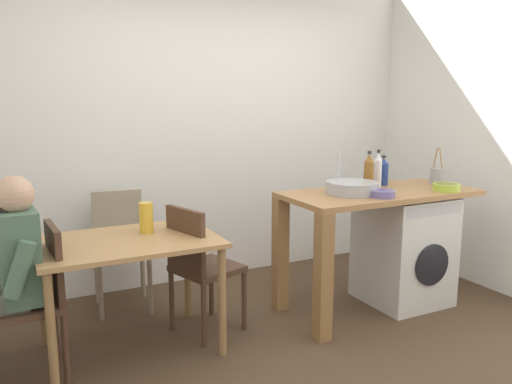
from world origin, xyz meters
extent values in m
plane|color=#4C3826|center=(0.00, 0.00, 0.00)|extent=(5.46, 5.46, 0.00)
cube|color=white|center=(0.00, 1.75, 1.35)|extent=(4.60, 0.10, 2.70)
cube|color=tan|center=(-0.90, 0.62, 0.72)|extent=(1.10, 0.76, 0.03)
cylinder|color=#977045|center=(-1.40, 0.29, 0.35)|extent=(0.05, 0.05, 0.71)
cylinder|color=#977045|center=(-0.40, 0.29, 0.35)|extent=(0.05, 0.05, 0.71)
cylinder|color=#977045|center=(-1.40, 0.95, 0.35)|extent=(0.05, 0.05, 0.71)
cylinder|color=#977045|center=(-0.40, 0.95, 0.35)|extent=(0.05, 0.05, 0.71)
cube|color=#4C3323|center=(-1.52, 0.52, 0.45)|extent=(0.43, 0.43, 0.04)
cube|color=#4C3323|center=(-1.34, 0.53, 0.68)|extent=(0.06, 0.38, 0.45)
cylinder|color=#4C3323|center=(-1.33, 0.35, 0.23)|extent=(0.04, 0.04, 0.45)
cylinder|color=#4C3323|center=(-1.35, 0.71, 0.23)|extent=(0.04, 0.04, 0.45)
cube|color=#4C3323|center=(-0.35, 0.67, 0.45)|extent=(0.50, 0.50, 0.04)
cube|color=#4C3323|center=(-0.52, 0.61, 0.68)|extent=(0.15, 0.37, 0.45)
cylinder|color=#4C3323|center=(-0.23, 0.89, 0.23)|extent=(0.04, 0.04, 0.45)
cylinder|color=#4C3323|center=(-0.12, 0.55, 0.23)|extent=(0.04, 0.04, 0.45)
cylinder|color=#4C3323|center=(-0.57, 0.78, 0.23)|extent=(0.04, 0.04, 0.45)
cylinder|color=#4C3323|center=(-0.46, 0.44, 0.23)|extent=(0.04, 0.04, 0.45)
cube|color=gray|center=(-0.80, 1.32, 0.45)|extent=(0.44, 0.44, 0.04)
cube|color=gray|center=(-0.78, 1.50, 0.68)|extent=(0.38, 0.07, 0.45)
cylinder|color=gray|center=(-0.64, 1.12, 0.23)|extent=(0.04, 0.04, 0.45)
cylinder|color=gray|center=(-0.99, 1.15, 0.23)|extent=(0.04, 0.04, 0.45)
cylinder|color=gray|center=(-0.60, 1.48, 0.23)|extent=(0.04, 0.04, 0.45)
cylinder|color=gray|center=(-0.96, 1.51, 0.23)|extent=(0.04, 0.04, 0.45)
cube|color=#4C6B56|center=(-1.52, 0.52, 0.75)|extent=(0.22, 0.35, 0.52)
cylinder|color=#4C6B56|center=(-1.52, 0.31, 0.74)|extent=(0.19, 0.10, 0.31)
cylinder|color=#4C6B56|center=(-1.55, 0.72, 0.74)|extent=(0.19, 0.10, 0.31)
sphere|color=tan|center=(-1.52, 0.52, 1.09)|extent=(0.21, 0.21, 0.21)
sphere|color=black|center=(-1.58, 0.51, 1.01)|extent=(0.12, 0.12, 0.12)
cube|color=#9E7042|center=(0.98, 0.46, 0.90)|extent=(1.50, 0.68, 0.04)
cube|color=olive|center=(0.28, 0.17, 0.44)|extent=(0.10, 0.10, 0.88)
cube|color=olive|center=(0.28, 0.75, 0.44)|extent=(0.10, 0.10, 0.88)
cube|color=silver|center=(1.24, 0.46, 0.43)|extent=(0.60, 0.60, 0.86)
cylinder|color=black|center=(1.24, 0.16, 0.39)|extent=(0.32, 0.02, 0.32)
cube|color=#B2B2B7|center=(1.24, 0.17, 0.80)|extent=(0.54, 0.01, 0.08)
cylinder|color=#9EA0A5|center=(0.72, 0.46, 0.97)|extent=(0.38, 0.38, 0.09)
cylinder|color=#B2B2B7|center=(0.72, 0.64, 1.06)|extent=(0.02, 0.02, 0.28)
cylinder|color=brown|center=(0.95, 0.56, 1.03)|extent=(0.08, 0.08, 0.21)
cone|color=brown|center=(0.95, 0.56, 1.16)|extent=(0.07, 0.07, 0.06)
cylinder|color=#262626|center=(0.95, 0.56, 1.20)|extent=(0.03, 0.03, 0.02)
cylinder|color=silver|center=(1.07, 0.60, 1.03)|extent=(0.06, 0.06, 0.21)
cone|color=silver|center=(1.07, 0.60, 1.16)|extent=(0.05, 0.05, 0.06)
cylinder|color=#262626|center=(1.07, 0.60, 1.21)|extent=(0.02, 0.02, 0.02)
cylinder|color=navy|center=(1.18, 0.67, 1.01)|extent=(0.08, 0.08, 0.17)
cone|color=navy|center=(1.18, 0.67, 1.12)|extent=(0.07, 0.07, 0.05)
cylinder|color=#262626|center=(1.18, 0.67, 1.15)|extent=(0.03, 0.03, 0.02)
cylinder|color=slate|center=(0.83, 0.26, 0.94)|extent=(0.18, 0.18, 0.05)
cylinder|color=#3D375B|center=(0.83, 0.26, 0.96)|extent=(0.15, 0.15, 0.02)
cylinder|color=gray|center=(1.61, 0.51, 0.99)|extent=(0.11, 0.11, 0.13)
cylinder|color=#99724C|center=(1.59, 0.52, 1.13)|extent=(0.01, 0.04, 0.18)
cylinder|color=#99724C|center=(1.63, 0.50, 1.13)|extent=(0.01, 0.05, 0.18)
cylinder|color=#A8C63D|center=(1.43, 0.24, 0.95)|extent=(0.20, 0.20, 0.05)
cylinder|color=olive|center=(1.43, 0.24, 0.96)|extent=(0.16, 0.16, 0.03)
cylinder|color=gold|center=(-0.75, 0.72, 0.84)|extent=(0.09, 0.09, 0.20)
cube|color=#B2B2B7|center=(0.93, 0.36, 0.92)|extent=(0.15, 0.06, 0.01)
cube|color=#262628|center=(0.93, 0.36, 0.92)|extent=(0.15, 0.06, 0.01)
camera|label=1|loc=(-1.57, -2.50, 1.61)|focal=35.78mm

